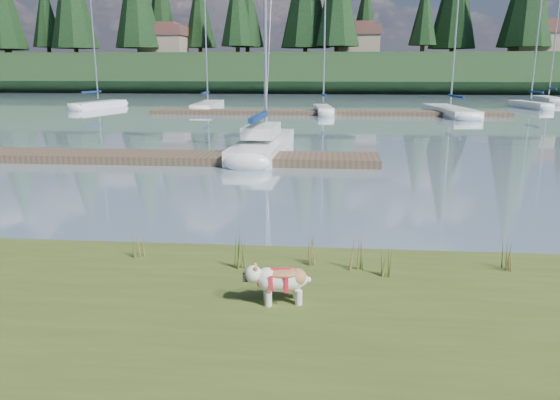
# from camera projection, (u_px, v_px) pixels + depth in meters

# --- Properties ---
(ground) EXTENTS (200.00, 200.00, 0.00)m
(ground) POSITION_uv_depth(u_px,v_px,m) (300.00, 114.00, 40.26)
(ground) COLOR #839CAD
(ground) RESTS_ON ground
(ridge) EXTENTS (200.00, 20.00, 5.00)m
(ridge) POSITION_uv_depth(u_px,v_px,m) (315.00, 73.00, 81.28)
(ridge) COLOR black
(ridge) RESTS_ON ground
(bulldog) EXTENTS (0.90, 0.46, 0.53)m
(bulldog) POSITION_uv_depth(u_px,v_px,m) (281.00, 279.00, 7.23)
(bulldog) COLOR silver
(bulldog) RESTS_ON bank
(sailboat_main) EXTENTS (2.01, 8.57, 12.28)m
(sailboat_main) POSITION_uv_depth(u_px,v_px,m) (266.00, 140.00, 22.86)
(sailboat_main) COLOR white
(sailboat_main) RESTS_ON ground
(dock_near) EXTENTS (16.00, 2.00, 0.30)m
(dock_near) POSITION_uv_depth(u_px,v_px,m) (162.00, 157.00, 20.25)
(dock_near) COLOR #4C3D2C
(dock_near) RESTS_ON ground
(dock_far) EXTENTS (26.00, 2.20, 0.30)m
(dock_far) POSITION_uv_depth(u_px,v_px,m) (327.00, 113.00, 40.06)
(dock_far) COLOR #4C3D2C
(dock_far) RESTS_ON ground
(sailboat_bg_0) EXTENTS (2.98, 7.01, 10.11)m
(sailboat_bg_0) POSITION_uv_depth(u_px,v_px,m) (103.00, 104.00, 46.72)
(sailboat_bg_0) COLOR white
(sailboat_bg_0) RESTS_ON ground
(sailboat_bg_1) EXTENTS (2.07, 8.44, 12.43)m
(sailboat_bg_1) POSITION_uv_depth(u_px,v_px,m) (209.00, 105.00, 45.82)
(sailboat_bg_1) COLOR white
(sailboat_bg_1) RESTS_ON ground
(sailboat_bg_2) EXTENTS (1.69, 5.69, 8.70)m
(sailboat_bg_2) POSITION_uv_depth(u_px,v_px,m) (323.00, 109.00, 41.28)
(sailboat_bg_2) COLOR white
(sailboat_bg_2) RESTS_ON ground
(sailboat_bg_3) EXTENTS (2.70, 9.67, 13.83)m
(sailboat_bg_3) POSITION_uv_depth(u_px,v_px,m) (447.00, 110.00, 40.51)
(sailboat_bg_3) COLOR white
(sailboat_bg_3) RESTS_ON ground
(sailboat_bg_4) EXTENTS (2.18, 6.14, 9.11)m
(sailboat_bg_4) POSITION_uv_depth(u_px,v_px,m) (527.00, 104.00, 46.51)
(sailboat_bg_4) COLOR white
(sailboat_bg_4) RESTS_ON ground
(sailboat_bg_5) EXTENTS (2.25, 7.67, 10.85)m
(sailboat_bg_5) POSITION_uv_depth(u_px,v_px,m) (546.00, 99.00, 54.13)
(sailboat_bg_5) COLOR white
(sailboat_bg_5) RESTS_ON ground
(weed_0) EXTENTS (0.17, 0.14, 0.73)m
(weed_0) POSITION_uv_depth(u_px,v_px,m) (238.00, 250.00, 8.46)
(weed_0) COLOR #475B23
(weed_0) RESTS_ON bank
(weed_1) EXTENTS (0.17, 0.14, 0.53)m
(weed_1) POSITION_uv_depth(u_px,v_px,m) (309.00, 250.00, 8.70)
(weed_1) COLOR #475B23
(weed_1) RESTS_ON bank
(weed_2) EXTENTS (0.17, 0.14, 0.59)m
(weed_2) POSITION_uv_depth(u_px,v_px,m) (355.00, 254.00, 8.43)
(weed_2) COLOR #475B23
(weed_2) RESTS_ON bank
(weed_3) EXTENTS (0.17, 0.14, 0.48)m
(weed_3) POSITION_uv_depth(u_px,v_px,m) (139.00, 245.00, 9.01)
(weed_3) COLOR #475B23
(weed_3) RESTS_ON bank
(weed_4) EXTENTS (0.17, 0.14, 0.46)m
(weed_4) POSITION_uv_depth(u_px,v_px,m) (388.00, 263.00, 8.20)
(weed_4) COLOR #475B23
(weed_4) RESTS_ON bank
(weed_5) EXTENTS (0.17, 0.14, 0.50)m
(weed_5) POSITION_uv_depth(u_px,v_px,m) (510.00, 257.00, 8.43)
(weed_5) COLOR #475B23
(weed_5) RESTS_ON bank
(mud_lip) EXTENTS (60.00, 0.50, 0.14)m
(mud_lip) POSITION_uv_depth(u_px,v_px,m) (204.00, 261.00, 9.67)
(mud_lip) COLOR #33281C
(mud_lip) RESTS_ON ground
(conifer_1) EXTENTS (4.40, 4.40, 11.30)m
(conifer_1) POSITION_uv_depth(u_px,v_px,m) (45.00, 12.00, 80.70)
(conifer_1) COLOR #382619
(conifer_1) RESTS_ON ridge
(conifer_3) EXTENTS (4.84, 4.84, 12.25)m
(conifer_3) POSITION_uv_depth(u_px,v_px,m) (247.00, 8.00, 78.98)
(conifer_3) COLOR #382619
(conifer_3) RESTS_ON ridge
(conifer_5) EXTENTS (3.96, 3.96, 10.35)m
(conifer_5) POSITION_uv_depth(u_px,v_px,m) (425.00, 12.00, 75.10)
(conifer_5) COLOR #382619
(conifer_5) RESTS_ON ridge
(house_0) EXTENTS (6.30, 5.30, 4.65)m
(house_0) POSITION_uv_depth(u_px,v_px,m) (164.00, 39.00, 79.12)
(house_0) COLOR gray
(house_0) RESTS_ON ridge
(house_1) EXTENTS (6.30, 5.30, 4.65)m
(house_1) POSITION_uv_depth(u_px,v_px,m) (357.00, 39.00, 77.68)
(house_1) COLOR gray
(house_1) RESTS_ON ridge
(house_2) EXTENTS (6.30, 5.30, 4.65)m
(house_2) POSITION_uv_depth(u_px,v_px,m) (537.00, 37.00, 73.68)
(house_2) COLOR gray
(house_2) RESTS_ON ridge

